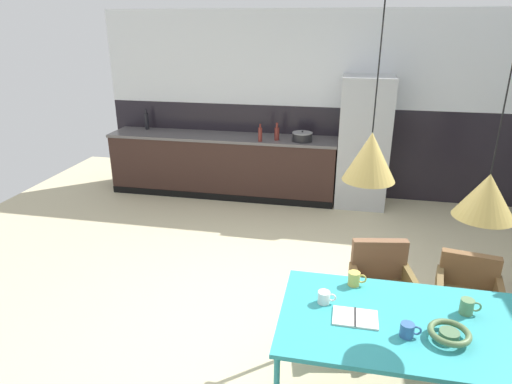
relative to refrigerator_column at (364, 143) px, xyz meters
name	(u,v)px	position (x,y,z in m)	size (l,w,h in m)	color
ground_plane	(276,321)	(-0.75, -2.98, -0.91)	(8.85, 8.85, 0.00)	#C5B993
back_wall_splashback_dark	(312,150)	(-0.75, 0.36, -0.24)	(6.32, 0.12, 1.34)	black
back_wall_panel_upper	(316,59)	(-0.75, 0.36, 1.09)	(6.32, 0.12, 1.34)	silver
kitchen_counter	(223,165)	(-2.06, 0.00, -0.45)	(3.42, 0.63, 0.92)	#33201B
refrigerator_column	(364,143)	(0.00, 0.00, 0.00)	(0.69, 0.60, 1.83)	#ADAFB2
dining_table	(407,327)	(0.21, -3.80, -0.21)	(1.58, 0.93, 0.75)	teal
armchair_facing_counter	(381,278)	(0.12, -2.92, -0.40)	(0.56, 0.55, 0.80)	brown
armchair_head_of_table	(468,288)	(0.81, -2.86, -0.44)	(0.55, 0.54, 0.72)	brown
fruit_bowl	(449,333)	(0.42, -3.92, -0.13)	(0.25, 0.25, 0.06)	#4C704C
open_book	(355,318)	(-0.11, -3.84, -0.16)	(0.28, 0.20, 0.02)	white
mug_tall_blue	(467,307)	(0.58, -3.64, -0.12)	(0.13, 0.08, 0.10)	#5B8456
mug_white_ceramic	(324,297)	(-0.32, -3.70, -0.13)	(0.12, 0.08, 0.08)	white
mug_glass_clear	(408,330)	(0.18, -3.95, -0.12)	(0.12, 0.08, 0.09)	#335B93
mug_wide_latte	(355,279)	(-0.12, -3.45, -0.12)	(0.13, 0.08, 0.10)	gold
cooking_pot	(302,137)	(-0.85, -0.10, 0.07)	(0.29, 0.29, 0.15)	black
bottle_vinegar_dark	(260,134)	(-1.43, -0.23, 0.11)	(0.06, 0.06, 0.25)	maroon
bottle_spice_small	(147,121)	(-3.33, 0.17, 0.14)	(0.06, 0.06, 0.32)	black
bottle_wine_green	(277,133)	(-1.22, -0.11, 0.11)	(0.07, 0.07, 0.25)	maroon
pendant_lamp_over_table_near	(370,157)	(-0.11, -3.76, 0.87)	(0.30, 0.30, 0.99)	black
pendant_lamp_over_table_far	(487,196)	(0.52, -3.77, 0.69)	(0.33, 0.33, 1.16)	black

